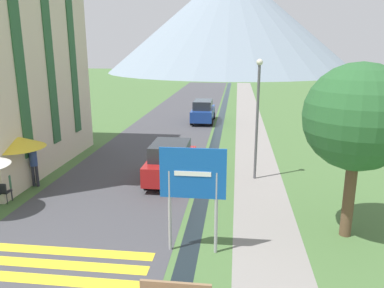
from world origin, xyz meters
The scene contains 16 objects.
ground_plane centered at (0.00, 20.00, 0.00)m, with size 160.00×160.00×0.00m, color #476B38.
road centered at (-2.50, 30.00, 0.00)m, with size 6.40×60.00×0.01m.
footpath centered at (3.60, 30.00, 0.00)m, with size 2.20×60.00×0.01m.
drainage_channel centered at (1.20, 30.00, 0.00)m, with size 0.60×60.00×0.00m.
crosswalk_marking centered at (-2.50, 3.59, 0.01)m, with size 5.44×1.84×0.01m.
mountain_distant centered at (0.42, 91.30, 12.39)m, with size 60.08×60.08×24.78m.
road_sign centered at (1.31, 4.78, 2.16)m, with size 1.92×0.11×3.22m.
parked_car_near centered at (-0.40, 10.78, 0.91)m, with size 1.98×3.96×1.82m.
parked_car_far centered at (-0.20, 24.70, 0.91)m, with size 1.77×4.29×1.82m.
cafe_chair_far_left centered at (-6.66, 9.79, 0.51)m, with size 0.40×0.40×0.85m.
cafe_chair_near_right centered at (-6.45, 7.43, 0.51)m, with size 0.40×0.40×0.85m.
cafe_umbrella_middle_yellow centered at (-6.53, 8.73, 2.17)m, with size 2.37×2.37×2.41m.
person_seated_near centered at (-6.55, 7.86, 0.68)m, with size 0.32×0.32×1.23m.
person_standing_terrace centered at (-6.20, 9.35, 1.05)m, with size 0.32×0.32×1.80m.
streetlamp centered at (3.43, 11.52, 3.22)m, with size 0.28×0.28×5.46m.
tree_by_path centered at (6.14, 6.37, 3.89)m, with size 3.29×3.29×5.56m.
Camera 1 is at (2.49, -5.25, 5.96)m, focal length 35.00 mm.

